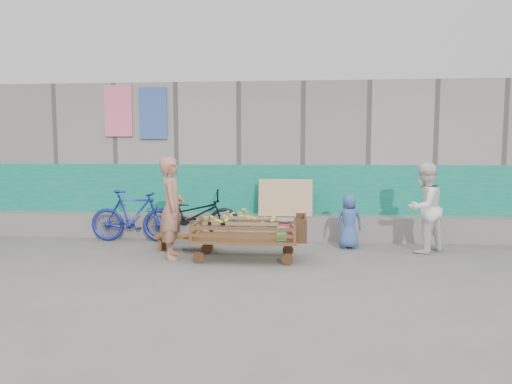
# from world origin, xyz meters

# --- Properties ---
(ground) EXTENTS (80.00, 80.00, 0.00)m
(ground) POSITION_xyz_m (0.00, 0.00, 0.00)
(ground) COLOR #615F57
(ground) RESTS_ON ground
(building_wall) EXTENTS (12.00, 3.50, 3.00)m
(building_wall) POSITION_xyz_m (-0.00, 4.05, 1.47)
(building_wall) COLOR gray
(building_wall) RESTS_ON ground
(banana_cart) EXTENTS (1.74, 0.79, 0.74)m
(banana_cart) POSITION_xyz_m (-0.32, 0.66, 0.50)
(banana_cart) COLOR brown
(banana_cart) RESTS_ON ground
(bench) EXTENTS (1.03, 0.31, 0.26)m
(bench) POSITION_xyz_m (-1.35, 1.21, 0.19)
(bench) COLOR brown
(bench) RESTS_ON ground
(vendor_man) EXTENTS (0.48, 0.64, 1.59)m
(vendor_man) POSITION_xyz_m (-1.43, 0.66, 0.79)
(vendor_man) COLOR #AA6E5A
(vendor_man) RESTS_ON ground
(woman) EXTENTS (0.91, 0.89, 1.48)m
(woman) POSITION_xyz_m (2.60, 1.41, 0.74)
(woman) COLOR white
(woman) RESTS_ON ground
(child) EXTENTS (0.50, 0.36, 0.94)m
(child) POSITION_xyz_m (1.40, 1.60, 0.47)
(child) COLOR #395799
(child) RESTS_ON ground
(bicycle_dark) EXTENTS (1.86, 0.90, 0.94)m
(bicycle_dark) POSITION_xyz_m (-1.43, 2.05, 0.47)
(bicycle_dark) COLOR black
(bicycle_dark) RESTS_ON ground
(bicycle_blue) EXTENTS (1.59, 0.49, 0.95)m
(bicycle_blue) POSITION_xyz_m (-2.49, 1.85, 0.48)
(bicycle_blue) COLOR navy
(bicycle_blue) RESTS_ON ground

